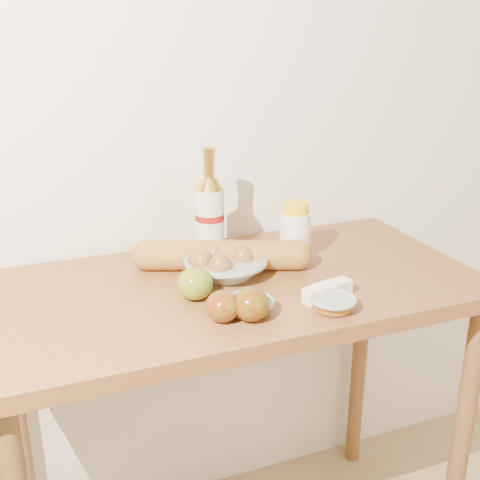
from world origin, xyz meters
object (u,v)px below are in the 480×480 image
at_px(table, 236,326).
at_px(bourbon_bottle, 210,217).
at_px(egg_bowl, 225,264).
at_px(baguette, 222,255).
at_px(cream_bottle, 295,233).

xyz_separation_m(table, bourbon_bottle, (-0.02, 0.14, 0.25)).
relative_size(egg_bowl, baguette, 0.61).
xyz_separation_m(cream_bottle, egg_bowl, (-0.21, -0.03, -0.04)).
distance_m(bourbon_bottle, egg_bowl, 0.13).
relative_size(bourbon_bottle, egg_bowl, 1.09).
bearing_deg(baguette, table, -65.83).
xyz_separation_m(bourbon_bottle, egg_bowl, (0.01, -0.09, -0.09)).
height_order(cream_bottle, egg_bowl, cream_bottle).
height_order(table, baguette, baguette).
distance_m(cream_bottle, baguette, 0.21).
distance_m(bourbon_bottle, baguette, 0.10).
xyz_separation_m(egg_bowl, baguette, (0.01, 0.04, 0.01)).
bearing_deg(table, bourbon_bottle, 96.26).
height_order(table, bourbon_bottle, bourbon_bottle).
distance_m(table, bourbon_bottle, 0.29).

